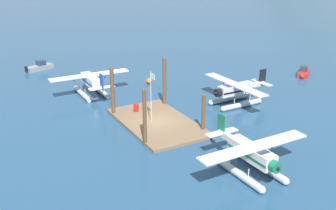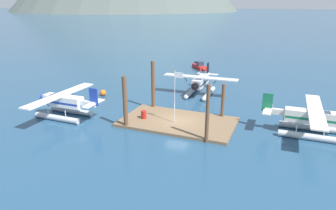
# 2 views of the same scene
# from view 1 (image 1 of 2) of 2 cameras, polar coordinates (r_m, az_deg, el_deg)

# --- Properties ---
(ground_plane) EXTENTS (1200.00, 1200.00, 0.00)m
(ground_plane) POSITION_cam_1_polar(r_m,az_deg,el_deg) (43.10, -1.58, -2.69)
(ground_plane) COLOR navy
(dock_platform) EXTENTS (12.13, 6.98, 0.30)m
(dock_platform) POSITION_cam_1_polar(r_m,az_deg,el_deg) (43.04, -1.58, -2.51)
(dock_platform) COLOR brown
(dock_platform) RESTS_ON ground
(piling_near_left) EXTENTS (0.45, 0.45, 5.53)m
(piling_near_left) POSITION_cam_1_polar(r_m,az_deg,el_deg) (44.82, -7.96, 1.83)
(piling_near_left) COLOR brown
(piling_near_left) RESTS_ON ground
(piling_near_right) EXTENTS (0.36, 0.36, 5.61)m
(piling_near_right) POSITION_cam_1_polar(r_m,az_deg,el_deg) (37.23, -3.37, -1.91)
(piling_near_right) COLOR brown
(piling_near_right) RESTS_ON ground
(piling_far_left) EXTENTS (0.44, 0.44, 5.91)m
(piling_far_left) POSITION_cam_1_polar(r_m,az_deg,el_deg) (47.20, -0.51, 3.25)
(piling_far_left) COLOR brown
(piling_far_left) RESTS_ON ground
(piling_far_right) EXTENTS (0.37, 0.37, 4.01)m
(piling_far_right) POSITION_cam_1_polar(r_m,az_deg,el_deg) (40.55, 5.09, -1.24)
(piling_far_right) COLOR brown
(piling_far_right) RESTS_ON ground
(flagpole) EXTENTS (0.95, 0.10, 5.64)m
(flagpole) POSITION_cam_1_polar(r_m,az_deg,el_deg) (41.49, -2.40, 2.03)
(flagpole) COLOR silver
(flagpole) RESTS_ON dock_platform
(fuel_drum) EXTENTS (0.62, 0.62, 0.88)m
(fuel_drum) POSITION_cam_1_polar(r_m,az_deg,el_deg) (45.62, -4.60, -0.39)
(fuel_drum) COLOR #AD1E19
(fuel_drum) RESTS_ON dock_platform
(mooring_buoy) EXTENTS (0.86, 0.86, 0.86)m
(mooring_buoy) POSITION_cam_1_polar(r_m,az_deg,el_deg) (56.42, -2.73, 3.47)
(mooring_buoy) COLOR orange
(mooring_buoy) RESTS_ON ground
(seaplane_white_port_aft) EXTENTS (7.98, 10.40, 3.84)m
(seaplane_white_port_aft) POSITION_cam_1_polar(r_m,az_deg,el_deg) (52.49, -10.99, 3.10)
(seaplane_white_port_aft) COLOR #B7BABF
(seaplane_white_port_aft) RESTS_ON ground
(seaplane_silver_bow_centre) EXTENTS (10.42, 7.98, 3.84)m
(seaplane_silver_bow_centre) POSITION_cam_1_polar(r_m,az_deg,el_deg) (48.84, 9.68, 1.85)
(seaplane_silver_bow_centre) COLOR #B7BABF
(seaplane_silver_bow_centre) RESTS_ON ground
(seaplane_cream_stbd_fwd) EXTENTS (7.98, 10.42, 3.84)m
(seaplane_cream_stbd_fwd) POSITION_cam_1_polar(r_m,az_deg,el_deg) (33.65, 11.89, -7.25)
(seaplane_cream_stbd_fwd) COLOR #B7BABF
(seaplane_cream_stbd_fwd) RESTS_ON ground
(boat_grey_open_sw) EXTENTS (2.70, 4.73, 1.50)m
(boat_grey_open_sw) POSITION_cam_1_polar(r_m,az_deg,el_deg) (66.76, -17.84, 5.27)
(boat_grey_open_sw) COLOR gray
(boat_grey_open_sw) RESTS_ON ground
(boat_red_open_north) EXTENTS (3.78, 4.23, 1.50)m
(boat_red_open_north) POSITION_cam_1_polar(r_m,az_deg,el_deg) (63.92, 18.89, 4.49)
(boat_red_open_north) COLOR #B2231E
(boat_red_open_north) RESTS_ON ground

